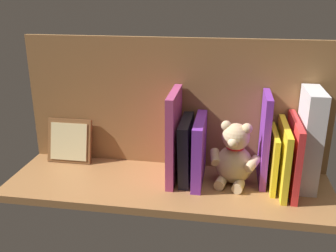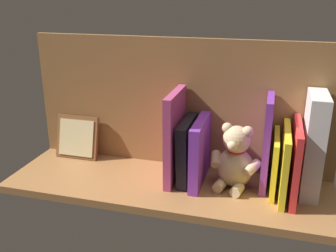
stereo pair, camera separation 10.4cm
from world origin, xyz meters
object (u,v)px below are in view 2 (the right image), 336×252
at_px(book_0, 295,161).
at_px(teddy_bear, 235,160).
at_px(dictionary_thick_white, 313,145).
at_px(picture_frame_leaning, 77,137).

height_order(book_0, teddy_bear, book_0).
distance_m(book_0, teddy_bear, 0.16).
bearing_deg(teddy_bear, dictionary_thick_white, -161.41).
bearing_deg(book_0, dictionary_thick_white, -146.93).
bearing_deg(book_0, picture_frame_leaning, -6.09).
bearing_deg(teddy_bear, book_0, -169.93).
xyz_separation_m(book_0, picture_frame_leaning, (0.68, -0.07, -0.03)).
distance_m(dictionary_thick_white, picture_frame_leaning, 0.72).
distance_m(book_0, picture_frame_leaning, 0.68).
xyz_separation_m(book_0, teddy_bear, (0.16, -0.01, -0.02)).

